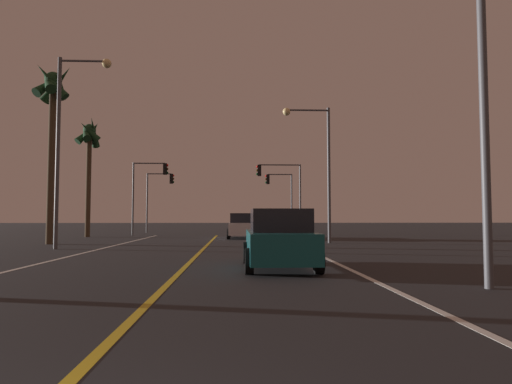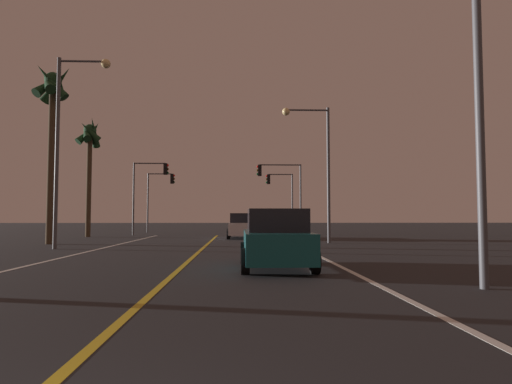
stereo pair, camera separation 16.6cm
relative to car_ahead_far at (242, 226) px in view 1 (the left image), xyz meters
The scene contains 14 objects.
lane_edge_right 15.37m from the car_ahead_far, 79.52° to the right, with size 0.16×39.33×0.01m, color silver.
lane_edge_left 16.50m from the car_ahead_far, 113.65° to the right, with size 0.16×39.33×0.01m, color silver.
lane_center_divider 15.24m from the car_ahead_far, 97.21° to the right, with size 0.16×39.33×0.01m, color gold.
car_ahead_far is the anchor object (origin of this frame).
car_lead_same_lane 17.40m from the car_ahead_far, 87.25° to the right, with size 2.02×4.30×1.70m.
traffic_light_near_right 6.83m from the car_ahead_far, 58.93° to the left, with size 3.62×0.36×5.68m.
traffic_light_near_left 9.51m from the car_ahead_far, 145.16° to the left, with size 2.82×0.36×5.75m.
traffic_light_far_right 11.61m from the car_ahead_far, 71.29° to the left, with size 2.53×0.36×5.43m.
traffic_light_far_left 13.30m from the car_ahead_far, 125.02° to the left, with size 2.52×0.36×5.44m.
street_lamp_right_near 22.07m from the car_ahead_far, 78.27° to the right, with size 2.13×0.44×8.92m.
street_lamp_left_mid 13.38m from the car_ahead_far, 130.47° to the right, with size 2.46×0.44×8.90m.
street_lamp_right_far 8.05m from the car_ahead_far, 52.95° to the right, with size 2.70×0.44×7.66m.
palm_tree_left_mid 13.89m from the car_ahead_far, 150.44° to the right, with size 2.17×2.26×9.85m.
palm_tree_left_far 12.94m from the car_ahead_far, 167.68° to the left, with size 2.01×2.14×8.75m.
Camera 1 is at (1.50, -1.30, 1.49)m, focal length 30.92 mm.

